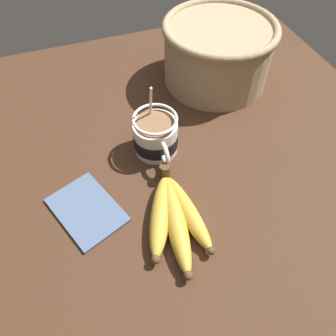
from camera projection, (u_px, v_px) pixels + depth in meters
table at (176, 165)px, 69.37cm from camera, size 102.90×102.90×3.24cm
coffee_mug at (156, 137)px, 66.92cm from camera, size 12.49×9.23×14.96cm
banana_bunch at (174, 216)px, 57.80cm from camera, size 21.94×12.25×4.08cm
woven_basket at (218, 52)px, 78.79cm from camera, size 27.00×27.00×15.07cm
napkin at (87, 210)px, 60.26cm from camera, size 16.75×14.37×0.60cm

